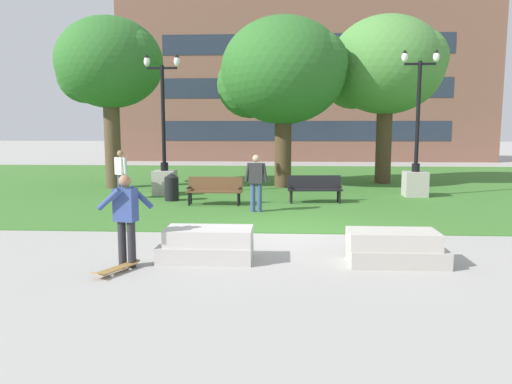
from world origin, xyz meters
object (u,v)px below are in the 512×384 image
Objects in this scene: park_bench_near_left at (315,187)px; lamp_post_left at (416,167)px; person_skateboarder at (126,215)px; lamp_post_right at (164,167)px; person_bystander_near_lawn at (121,172)px; concrete_block_left at (395,248)px; person_bystander_far_lawn at (256,180)px; trash_bin at (172,187)px; park_bench_near_right at (215,189)px; concrete_block_center at (207,245)px; skateboard at (117,268)px.

park_bench_near_left is 0.35× the size of lamp_post_left.
lamp_post_right is (-1.56, 9.47, 0.09)m from person_skateboarder.
concrete_block_left is at bearing -45.23° from person_bystander_near_lawn.
park_bench_near_left is 2.71m from person_bystander_far_lawn.
trash_bin is 0.56× the size of person_bystander_far_lawn.
lamp_post_right is 5.34× the size of trash_bin.
person_skateboarder is at bearing -80.65° from lamp_post_right.
concrete_block_left is at bearing -57.29° from park_bench_near_right.
trash_bin reaches higher than concrete_block_left.
park_bench_near_left reaches higher than concrete_block_center.
concrete_block_left is at bearing -51.83° from trash_bin.
concrete_block_center is 1.87× the size of trash_bin.
lamp_post_left is (9.23, 0.07, 0.02)m from lamp_post_right.
park_bench_near_right is 3.19m from lamp_post_right.
trash_bin is at bearing 96.93° from person_skateboarder.
lamp_post_right is 9.23m from lamp_post_left.
lamp_post_right reaches higher than concrete_block_left.
person_bystander_far_lawn is at bearing -34.36° from trash_bin.
concrete_block_center is 7.86m from trash_bin.
person_skateboarder is 6.29m from person_bystander_far_lawn.
person_bystander_far_lawn is at bearing 70.95° from person_skateboarder.
skateboard is 6.76m from person_bystander_far_lawn.
park_bench_near_right is 3.66m from person_bystander_near_lawn.
skateboard is at bearing -127.87° from lamp_post_left.
park_bench_near_right is at bearing 85.02° from person_skateboarder.
lamp_post_left is 3.06× the size of person_bystander_near_lawn.
skateboard is at bearing -108.48° from person_bystander_far_lawn.
park_bench_near_left is at bearing 63.52° from person_skateboarder.
concrete_block_center is at bearing 178.92° from concrete_block_left.
person_bystander_near_lawn is at bearing 176.15° from park_bench_near_left.
trash_bin is at bearing -169.96° from lamp_post_left.
park_bench_near_left reaches higher than skateboard.
person_bystander_far_lawn is (3.61, -3.53, -0.07)m from lamp_post_right.
person_bystander_near_lawn and person_bystander_far_lawn have the same top height.
lamp_post_left is at bearing 24.13° from park_bench_near_left.
person_skateboarder is at bearing -71.21° from person_bystander_near_lawn.
lamp_post_right is at bearing 135.68° from person_bystander_far_lawn.
concrete_block_left reaches higher than skateboard.
trash_bin reaches higher than skateboard.
person_skateboarder reaches higher than concrete_block_center.
lamp_post_right is at bearing 98.58° from skateboard.
lamp_post_left reaches higher than person_bystander_near_lawn.
skateboard is at bearing -81.42° from lamp_post_right.
skateboard is at bearing -115.73° from park_bench_near_left.
park_bench_near_right is 7.43m from lamp_post_left.
park_bench_near_left is (3.92, 7.86, -0.43)m from person_skateboarder.
trash_bin is at bearing 128.17° from concrete_block_left.
person_bystander_near_lawn reaches higher than park_bench_near_right.
concrete_block_left is at bearing 5.25° from person_skateboarder.
concrete_block_left is at bearing -62.03° from person_bystander_far_lawn.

